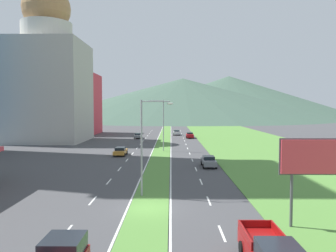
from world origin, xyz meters
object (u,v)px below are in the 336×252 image
object	(u,v)px
car_0	(209,161)
car_1	(177,133)
street_lamp_mid	(162,122)
car_4	(190,135)
street_lamp_near	(145,141)
car_2	(138,136)
billboard_roadside	(320,161)
car_3	(120,151)

from	to	relation	value
car_0	car_1	xyz separation A→B (m)	(-3.55, 52.48, 0.02)
street_lamp_mid	car_4	world-z (taller)	street_lamp_mid
street_lamp_mid	car_4	distance (m)	28.00
street_lamp_near	car_2	bearing A→B (deg)	96.44
billboard_roadside	car_4	world-z (taller)	billboard_roadside
car_3	car_0	bearing A→B (deg)	-127.49
street_lamp_mid	car_3	xyz separation A→B (m)	(-6.93, -5.47, -4.83)
billboard_roadside	car_3	distance (m)	38.84
car_0	street_lamp_near	bearing A→B (deg)	-26.44
billboard_roadside	car_0	size ratio (longest dim) A/B	1.37
car_2	street_lamp_mid	bearing A→B (deg)	-164.70
street_lamp_mid	car_2	world-z (taller)	street_lamp_mid
car_2	car_4	distance (m)	13.90
street_lamp_mid	car_3	distance (m)	10.06
street_lamp_near	car_2	size ratio (longest dim) A/B	2.08
car_3	billboard_roadside	bearing A→B (deg)	-151.03
car_0	car_4	size ratio (longest dim) A/B	0.93
billboard_roadside	car_2	xyz separation A→B (m)	(-18.84, 65.08, -3.86)
car_1	car_4	world-z (taller)	car_4
street_lamp_mid	car_2	bearing A→B (deg)	105.30
car_0	car_2	bearing A→B (deg)	-161.49
street_lamp_mid	billboard_roadside	world-z (taller)	street_lamp_mid
car_0	car_2	world-z (taller)	car_0
car_0	car_4	world-z (taller)	car_4
car_2	street_lamp_near	bearing A→B (deg)	-173.56
billboard_roadside	car_1	distance (m)	76.17
car_2	billboard_roadside	bearing A→B (deg)	-163.85
street_lamp_near	car_4	distance (m)	58.77
car_4	car_2	bearing A→B (deg)	-86.14
car_4	street_lamp_mid	bearing A→B (deg)	-14.30
car_1	car_3	world-z (taller)	car_1
car_2	car_3	xyz separation A→B (m)	(0.12, -31.27, -0.01)
street_lamp_near	billboard_roadside	xyz separation A→B (m)	(12.39, -7.87, -0.54)
car_1	car_2	world-z (taller)	car_1
car_0	car_3	distance (m)	17.54
car_0	car_3	world-z (taller)	car_0
street_lamp_mid	billboard_roadside	xyz separation A→B (m)	(11.79, -39.28, -0.96)
car_0	car_2	size ratio (longest dim) A/B	1.05
billboard_roadside	car_0	xyz separation A→B (m)	(-4.80, 23.13, -3.84)
billboard_roadside	street_lamp_mid	bearing A→B (deg)	106.71
car_3	car_4	size ratio (longest dim) A/B	0.98
street_lamp_near	car_1	distance (m)	68.00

